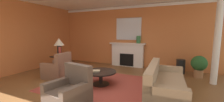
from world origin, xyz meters
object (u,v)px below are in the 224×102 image
Objects in this scene: table_lamp at (59,44)px; vase_tall_corner at (181,66)px; fireplace at (127,55)px; armchair_facing_fireplace at (69,94)px; mantel_mirror at (129,29)px; potted_plant at (199,65)px; vase_mantel_right at (138,40)px; vase_on_side_table at (60,52)px; armchair_near_window at (58,69)px; sofa at (164,85)px; coffee_table at (101,75)px; side_table at (60,63)px.

vase_tall_corner is (4.74, 1.88, -0.93)m from table_lamp.
armchair_facing_fireplace is (0.05, -4.32, -0.25)m from fireplace.
potted_plant is (3.01, -0.74, -1.38)m from mantel_mirror.
table_lamp is 2.12× the size of vase_mantel_right.
vase_mantel_right is (2.73, 2.25, 0.46)m from vase_on_side_table.
armchair_near_window is 1.27× the size of table_lamp.
vase_mantel_right is (2.88, 2.13, 0.13)m from table_lamp.
mantel_mirror is 3.88m from sofa.
armchair_facing_fireplace is at bearing -88.62° from coffee_table.
side_table is 5.10m from vase_tall_corner.
side_table is at bearing 128.31° from armchair_near_window.
table_lamp is at bearing -158.35° from vase_tall_corner.
mantel_mirror is 0.77m from vase_mantel_right.
armchair_near_window is 0.80m from side_table.
sofa is (1.96, -2.95, -1.57)m from mantel_mirror.
side_table is 0.53m from vase_on_side_table.
table_lamp is at bearing -143.48° from vase_mantel_right.
coffee_table is (-0.04, 1.54, 0.03)m from armchair_facing_fireplace.
table_lamp is (-2.38, 2.14, 0.92)m from armchair_facing_fireplace.
table_lamp is 5.18m from vase_tall_corner.
table_lamp reaches higher than side_table.
armchair_near_window reaches higher than sofa.
armchair_facing_fireplace is 3.20m from side_table.
vase_mantel_right is (0.55, -0.17, -0.51)m from mantel_mirror.
mantel_mirror is 2.91m from vase_tall_corner.
armchair_facing_fireplace reaches higher than sofa.
table_lamp is (-0.00, 0.00, 0.82)m from side_table.
armchair_near_window is 1.36× the size of side_table.
side_table reaches higher than vase_tall_corner.
potted_plant is at bearing 51.30° from armchair_facing_fireplace.
armchair_near_window is at bearing -179.09° from coffee_table.
coffee_table is at bearing 178.39° from sofa.
coffee_table is (0.01, -2.90, -1.53)m from mantel_mirror.
sofa is 4.34m from side_table.
vase_mantel_right is 0.42× the size of potted_plant.
potted_plant reaches higher than side_table.
armchair_near_window is 1.85m from coffee_table.
vase_on_side_table is (-0.35, 0.51, 0.59)m from armchair_near_window.
vase_mantel_right is (0.55, -0.05, 0.80)m from fireplace.
vase_on_side_table is (-2.19, 0.48, 0.56)m from coffee_table.
sofa is at bearing -1.61° from coffee_table.
armchair_near_window is 1.00× the size of armchair_facing_fireplace.
vase_tall_corner is at bearing 21.65° from table_lamp.
vase_mantel_right is 2.67m from potted_plant.
vase_mantel_right is (2.38, 2.76, 1.05)m from armchair_near_window.
sofa is 2.57× the size of potted_plant.
table_lamp reaches higher than sofa.
coffee_table is at bearing -134.07° from vase_tall_corner.
potted_plant is at bearing 16.29° from table_lamp.
side_table reaches higher than coffee_table.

